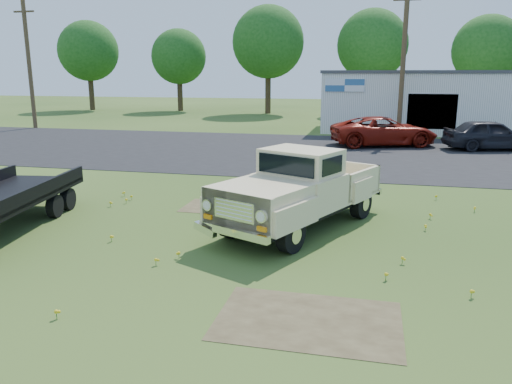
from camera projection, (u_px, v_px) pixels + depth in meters
ground at (259, 251)px, 11.35m from camera, size 140.00×140.00×0.00m
asphalt_lot at (323, 152)px, 25.56m from camera, size 90.00×14.00×0.02m
dirt_patch_a at (308, 321)px, 8.17m from camera, size 3.00×2.00×0.01m
dirt_patch_b at (220, 207)px, 15.10m from camera, size 2.20×1.60×0.01m
commercial_building at (426, 100)px, 35.12m from camera, size 14.20×8.20×4.15m
utility_pole_west at (29, 64)px, 35.96m from camera, size 1.60×0.30×9.00m
utility_pole_mid at (403, 62)px, 30.25m from camera, size 1.60×0.30×9.00m
treeline_a at (88, 51)px, 53.94m from camera, size 6.40×6.40×9.52m
treeline_b at (179, 57)px, 52.84m from camera, size 5.76×5.76×8.57m
treeline_c at (268, 42)px, 48.93m from camera, size 7.04×7.04×10.47m
treeline_d at (372, 45)px, 47.75m from camera, size 6.72×6.72×10.00m
treeline_e at (487, 50)px, 44.28m from camera, size 6.08×6.08×9.04m
vintage_pickup_truck at (300, 188)px, 12.93m from camera, size 4.42×6.15×2.09m
red_pickup at (384, 131)px, 27.75m from camera, size 6.31×4.35×1.60m
dark_sedan at (490, 135)px, 26.21m from camera, size 5.00×2.91×1.60m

